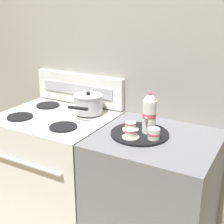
# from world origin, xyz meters

# --- Properties ---
(wall_back) EXTENTS (6.00, 0.05, 2.20)m
(wall_back) POSITION_xyz_m (0.00, 0.35, 1.10)
(wall_back) COLOR #9E998E
(wall_back) RESTS_ON ground
(stove) EXTENTS (0.77, 0.68, 0.95)m
(stove) POSITION_xyz_m (-0.36, -0.00, 0.47)
(stove) COLOR silver
(stove) RESTS_ON ground
(control_panel) EXTENTS (0.76, 0.05, 0.23)m
(control_panel) POSITION_xyz_m (-0.36, 0.30, 1.06)
(control_panel) COLOR silver
(control_panel) RESTS_ON stove
(side_counter) EXTENTS (0.71, 0.65, 0.94)m
(side_counter) POSITION_xyz_m (0.39, 0.00, 0.47)
(side_counter) COLOR slate
(side_counter) RESTS_ON ground
(saucepan) EXTENTS (0.20, 0.29, 0.16)m
(saucepan) POSITION_xyz_m (-0.18, 0.14, 1.02)
(saucepan) COLOR #B7B7BC
(saucepan) RESTS_ON stove
(serving_tray) EXTENTS (0.35, 0.35, 0.01)m
(serving_tray) POSITION_xyz_m (0.29, -0.01, 0.94)
(serving_tray) COLOR black
(serving_tray) RESTS_ON side_counter
(teapot) EXTENTS (0.08, 0.13, 0.25)m
(teapot) POSITION_xyz_m (0.33, 0.02, 1.07)
(teapot) COLOR white
(teapot) RESTS_ON serving_tray
(teacup_left) EXTENTS (0.10, 0.10, 0.05)m
(teacup_left) POSITION_xyz_m (0.27, -0.10, 0.98)
(teacup_left) COLOR white
(teacup_left) RESTS_ON serving_tray
(teacup_right) EXTENTS (0.10, 0.10, 0.05)m
(teacup_right) POSITION_xyz_m (0.22, -0.00, 0.98)
(teacup_right) COLOR white
(teacup_right) RESTS_ON serving_tray
(creamer_jug) EXTENTS (0.07, 0.07, 0.06)m
(creamer_jug) POSITION_xyz_m (0.40, -0.05, 0.98)
(creamer_jug) COLOR white
(creamer_jug) RESTS_ON serving_tray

